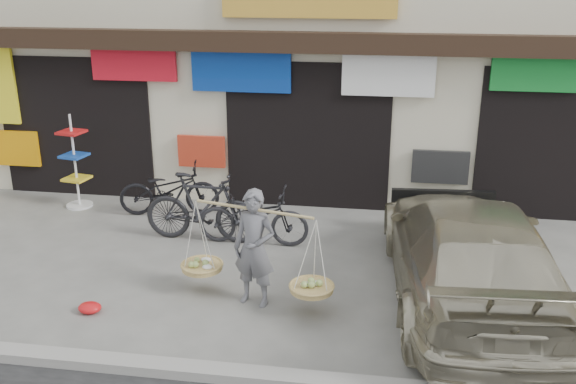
% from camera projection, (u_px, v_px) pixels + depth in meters
% --- Properties ---
extents(ground, '(70.00, 70.00, 0.00)m').
position_uv_depth(ground, '(276.00, 293.00, 8.90)').
color(ground, slate).
rests_on(ground, ground).
extents(kerb, '(70.00, 0.25, 0.12)m').
position_uv_depth(kerb, '(244.00, 375.00, 7.02)').
color(kerb, gray).
rests_on(kerb, ground).
extents(shophouse_block, '(14.00, 6.32, 7.00)m').
position_uv_depth(shophouse_block, '(326.00, 8.00, 13.73)').
color(shophouse_block, beige).
rests_on(shophouse_block, ground).
extents(street_vendor, '(2.13, 0.95, 1.60)m').
position_uv_depth(street_vendor, '(254.00, 253.00, 8.41)').
color(street_vendor, slate).
rests_on(street_vendor, ground).
extents(bike_0, '(1.89, 1.02, 0.94)m').
position_uv_depth(bike_0, '(169.00, 189.00, 11.60)').
color(bike_0, black).
rests_on(bike_0, ground).
extents(bike_1, '(1.95, 0.61, 1.16)m').
position_uv_depth(bike_1, '(202.00, 208.00, 10.42)').
color(bike_1, black).
rests_on(bike_1, ground).
extents(bike_2, '(1.81, 0.64, 0.95)m').
position_uv_depth(bike_2, '(253.00, 216.00, 10.34)').
color(bike_2, black).
rests_on(bike_2, ground).
extents(suv, '(2.34, 5.07, 1.44)m').
position_uv_depth(suv, '(468.00, 252.00, 8.47)').
color(suv, '#B6AE93').
rests_on(suv, ground).
extents(display_rack, '(0.49, 0.49, 1.77)m').
position_uv_depth(display_rack, '(76.00, 170.00, 11.88)').
color(display_rack, silver).
rests_on(display_rack, ground).
extents(red_bag, '(0.31, 0.25, 0.14)m').
position_uv_depth(red_bag, '(90.00, 308.00, 8.38)').
color(red_bag, red).
rests_on(red_bag, ground).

